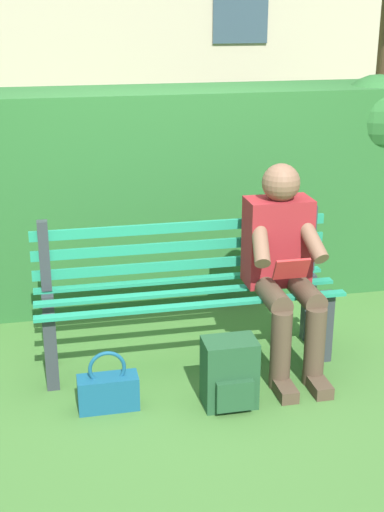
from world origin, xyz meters
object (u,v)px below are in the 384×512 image
at_px(backpack, 230,373).
at_px(handbag, 108,390).
at_px(person_seated, 283,262).
at_px(park_bench, 186,287).

relative_size(backpack, handbag, 1.12).
bearing_deg(backpack, person_seated, -135.58).
relative_size(park_bench, person_seated, 1.49).
distance_m(park_bench, handbag, 0.80).
bearing_deg(handbag, person_seated, -163.17).
bearing_deg(backpack, park_bench, -78.81).
xyz_separation_m(park_bench, backpack, (-0.12, 0.59, -0.27)).
height_order(person_seated, backpack, person_seated).
bearing_deg(person_seated, park_bench, -17.92).
xyz_separation_m(person_seated, handbag, (1.07, 0.32, -0.53)).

